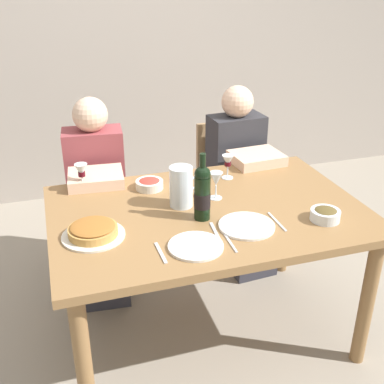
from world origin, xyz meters
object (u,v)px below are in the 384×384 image
water_pitcher (181,189)px  salad_bowl (149,184)px  baked_tart (93,231)px  chair_right (227,178)px  diner_right (243,175)px  dining_table (207,226)px  olive_bowl (325,214)px  wine_glass_left_diner (216,180)px  chair_left (97,196)px  wine_bottle (202,193)px  dinner_plate_right_setting (196,246)px  diner_left (97,194)px  wine_glass_centre (228,162)px  dinner_plate_left_setting (247,226)px  wine_glass_right_diner (81,172)px

water_pitcher → salad_bowl: (-0.11, 0.24, -0.06)m
baked_tart → chair_right: bearing=44.2°
water_pitcher → diner_right: (0.57, 0.56, -0.23)m
dining_table → chair_right: chair_right is taller
salad_bowl → olive_bowl: olive_bowl is taller
salad_bowl → wine_glass_left_diner: 0.37m
salad_bowl → chair_left: bearing=112.5°
wine_bottle → wine_glass_left_diner: bearing=53.5°
dining_table → diner_right: bearing=54.3°
dinner_plate_right_setting → wine_glass_left_diner: bearing=60.0°
water_pitcher → chair_right: bearing=55.3°
diner_left → wine_bottle: bearing=125.1°
dining_table → baked_tart: size_ratio=5.48×
wine_glass_centre → wine_glass_left_diner: bearing=-123.9°
dining_table → water_pitcher: 0.22m
dinner_plate_left_setting → chair_right: size_ratio=0.29×
baked_tart → olive_bowl: bearing=-9.2°
water_pitcher → baked_tart: 0.48m
wine_glass_left_diner → wine_glass_right_diner: bearing=155.5°
dining_table → wine_glass_centre: bearing=54.8°
wine_glass_left_diner → olive_bowl: bearing=-42.1°
chair_right → baked_tart: bearing=40.2°
water_pitcher → olive_bowl: (0.59, -0.34, -0.06)m
wine_glass_right_diner → dinner_plate_left_setting: wine_glass_right_diner is taller
baked_tart → dinner_plate_left_setting: (0.67, -0.12, -0.02)m
chair_right → diner_right: diner_right is taller
water_pitcher → dinner_plate_right_setting: 0.40m
diner_left → wine_glass_right_diner: bearing=74.6°
chair_right → diner_right: bearing=89.3°
dining_table → wine_bottle: bearing=-124.8°
wine_glass_left_diner → wine_glass_centre: (0.15, 0.22, -0.01)m
wine_glass_centre → diner_left: 0.79m
salad_bowl → dinner_plate_right_setting: size_ratio=0.62×
wine_glass_left_diner → diner_right: size_ratio=0.12×
wine_bottle → dinner_plate_right_setting: 0.29m
wine_bottle → diner_right: diner_right is taller
wine_glass_left_diner → diner_left: 0.79m
wine_glass_right_diner → wine_glass_centre: (0.77, -0.07, -0.01)m
dining_table → salad_bowl: bearing=124.7°
water_pitcher → dinner_plate_left_setting: bearing=-53.1°
chair_left → diner_right: (0.90, -0.22, 0.12)m
dinner_plate_left_setting → chair_left: (-0.55, 1.08, -0.27)m
water_pitcher → diner_left: diner_left is taller
baked_tart → salad_bowl: (0.34, 0.41, -0.00)m
baked_tart → chair_left: 1.01m
chair_right → dining_table: bearing=59.1°
chair_left → wine_glass_centre: bearing=146.0°
diner_right → water_pitcher: bearing=40.9°
water_pitcher → salad_bowl: 0.27m
wine_glass_left_diner → chair_right: wine_glass_left_diner is taller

